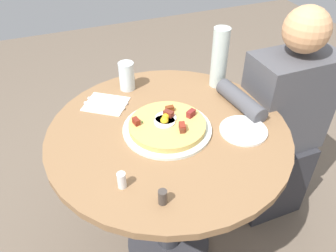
{
  "coord_description": "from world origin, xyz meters",
  "views": [
    {
      "loc": [
        0.37,
        0.93,
        1.57
      ],
      "look_at": [
        0.0,
        0.0,
        0.78
      ],
      "focal_mm": 36.08,
      "sensor_mm": 36.0,
      "label": 1
    }
  ],
  "objects_px": {
    "pizza_plate": "(168,129)",
    "knife": "(107,101)",
    "dining_table": "(168,164)",
    "breakfast_pizza": "(168,125)",
    "person_seated": "(278,134)",
    "bread_plate": "(243,130)",
    "pepper_shaker": "(163,197)",
    "water_glass": "(127,76)",
    "salt_shaker": "(122,180)",
    "fork": "(104,105)",
    "water_bottle": "(220,58)"
  },
  "relations": [
    {
      "from": "water_glass",
      "to": "salt_shaker",
      "type": "height_order",
      "value": "water_glass"
    },
    {
      "from": "knife",
      "to": "salt_shaker",
      "type": "distance_m",
      "value": 0.48
    },
    {
      "from": "knife",
      "to": "fork",
      "type": "bearing_deg",
      "value": -90.0
    },
    {
      "from": "fork",
      "to": "water_bottle",
      "type": "height_order",
      "value": "water_bottle"
    },
    {
      "from": "person_seated",
      "to": "pepper_shaker",
      "type": "bearing_deg",
      "value": 26.47
    },
    {
      "from": "water_bottle",
      "to": "pizza_plate",
      "type": "bearing_deg",
      "value": 34.26
    },
    {
      "from": "dining_table",
      "to": "pizza_plate",
      "type": "bearing_deg",
      "value": 34.39
    },
    {
      "from": "bread_plate",
      "to": "water_bottle",
      "type": "bearing_deg",
      "value": -101.5
    },
    {
      "from": "pizza_plate",
      "to": "knife",
      "type": "xyz_separation_m",
      "value": [
        0.17,
        -0.27,
        0.0
      ]
    },
    {
      "from": "pizza_plate",
      "to": "fork",
      "type": "relative_size",
      "value": 1.88
    },
    {
      "from": "bread_plate",
      "to": "water_bottle",
      "type": "relative_size",
      "value": 0.67
    },
    {
      "from": "dining_table",
      "to": "water_bottle",
      "type": "xyz_separation_m",
      "value": [
        -0.33,
        -0.22,
        0.32
      ]
    },
    {
      "from": "water_glass",
      "to": "pepper_shaker",
      "type": "height_order",
      "value": "water_glass"
    },
    {
      "from": "breakfast_pizza",
      "to": "bread_plate",
      "type": "bearing_deg",
      "value": 156.77
    },
    {
      "from": "water_glass",
      "to": "pepper_shaker",
      "type": "bearing_deg",
      "value": 82.61
    },
    {
      "from": "bread_plate",
      "to": "knife",
      "type": "bearing_deg",
      "value": -41.8
    },
    {
      "from": "person_seated",
      "to": "breakfast_pizza",
      "type": "xyz_separation_m",
      "value": [
        0.61,
        0.06,
        0.28
      ]
    },
    {
      "from": "knife",
      "to": "pepper_shaker",
      "type": "xyz_separation_m",
      "value": [
        -0.03,
        0.59,
        0.02
      ]
    },
    {
      "from": "person_seated",
      "to": "knife",
      "type": "xyz_separation_m",
      "value": [
        0.78,
        -0.21,
        0.26
      ]
    },
    {
      "from": "person_seated",
      "to": "knife",
      "type": "distance_m",
      "value": 0.85
    },
    {
      "from": "pepper_shaker",
      "to": "knife",
      "type": "bearing_deg",
      "value": -87.54
    },
    {
      "from": "dining_table",
      "to": "bread_plate",
      "type": "bearing_deg",
      "value": 156.11
    },
    {
      "from": "person_seated",
      "to": "salt_shaker",
      "type": "xyz_separation_m",
      "value": [
        0.85,
        0.27,
        0.28
      ]
    },
    {
      "from": "breakfast_pizza",
      "to": "person_seated",
      "type": "bearing_deg",
      "value": -174.31
    },
    {
      "from": "pizza_plate",
      "to": "water_glass",
      "type": "distance_m",
      "value": 0.35
    },
    {
      "from": "bread_plate",
      "to": "salt_shaker",
      "type": "height_order",
      "value": "salt_shaker"
    },
    {
      "from": "pizza_plate",
      "to": "dining_table",
      "type": "bearing_deg",
      "value": -145.61
    },
    {
      "from": "pizza_plate",
      "to": "water_glass",
      "type": "relative_size",
      "value": 2.67
    },
    {
      "from": "person_seated",
      "to": "salt_shaker",
      "type": "height_order",
      "value": "person_seated"
    },
    {
      "from": "breakfast_pizza",
      "to": "salt_shaker",
      "type": "relative_size",
      "value": 5.09
    },
    {
      "from": "water_glass",
      "to": "pizza_plate",
      "type": "bearing_deg",
      "value": 99.02
    },
    {
      "from": "pizza_plate",
      "to": "person_seated",
      "type": "bearing_deg",
      "value": -174.17
    },
    {
      "from": "bread_plate",
      "to": "pepper_shaker",
      "type": "xyz_separation_m",
      "value": [
        0.4,
        0.2,
        0.02
      ]
    },
    {
      "from": "knife",
      "to": "salt_shaker",
      "type": "relative_size",
      "value": 3.15
    },
    {
      "from": "dining_table",
      "to": "bread_plate",
      "type": "relative_size",
      "value": 5.14
    },
    {
      "from": "person_seated",
      "to": "water_glass",
      "type": "xyz_separation_m",
      "value": [
        0.67,
        -0.28,
        0.32
      ]
    },
    {
      "from": "bread_plate",
      "to": "pepper_shaker",
      "type": "distance_m",
      "value": 0.45
    },
    {
      "from": "pizza_plate",
      "to": "fork",
      "type": "xyz_separation_m",
      "value": [
        0.19,
        -0.24,
        0.0
      ]
    },
    {
      "from": "person_seated",
      "to": "pizza_plate",
      "type": "relative_size",
      "value": 3.36
    },
    {
      "from": "pizza_plate",
      "to": "breakfast_pizza",
      "type": "bearing_deg",
      "value": -121.0
    },
    {
      "from": "pizza_plate",
      "to": "water_glass",
      "type": "bearing_deg",
      "value": -80.98
    },
    {
      "from": "pizza_plate",
      "to": "pepper_shaker",
      "type": "xyz_separation_m",
      "value": [
        0.14,
        0.31,
        0.02
      ]
    },
    {
      "from": "fork",
      "to": "knife",
      "type": "bearing_deg",
      "value": 90.0
    },
    {
      "from": "breakfast_pizza",
      "to": "bread_plate",
      "type": "distance_m",
      "value": 0.29
    },
    {
      "from": "bread_plate",
      "to": "salt_shaker",
      "type": "xyz_separation_m",
      "value": [
        0.5,
        0.09,
        0.02
      ]
    },
    {
      "from": "pizza_plate",
      "to": "pepper_shaker",
      "type": "relative_size",
      "value": 6.71
    },
    {
      "from": "dining_table",
      "to": "breakfast_pizza",
      "type": "bearing_deg",
      "value": 24.06
    },
    {
      "from": "fork",
      "to": "water_glass",
      "type": "xyz_separation_m",
      "value": [
        -0.13,
        -0.1,
        0.06
      ]
    },
    {
      "from": "pizza_plate",
      "to": "salt_shaker",
      "type": "height_order",
      "value": "salt_shaker"
    },
    {
      "from": "dining_table",
      "to": "pizza_plate",
      "type": "xyz_separation_m",
      "value": [
        0.01,
        0.0,
        0.19
      ]
    }
  ]
}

